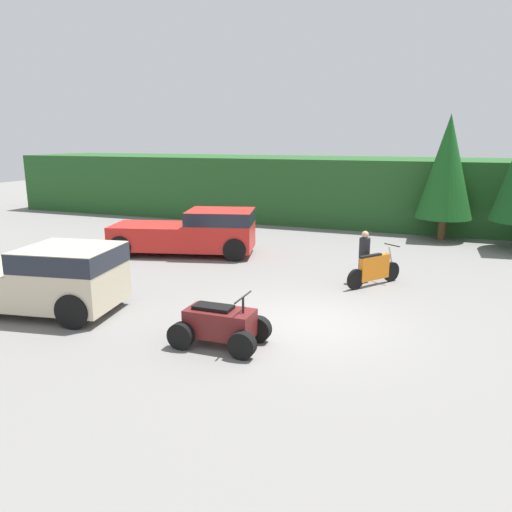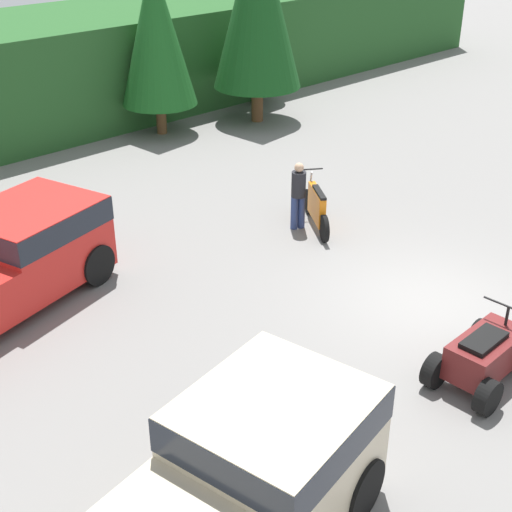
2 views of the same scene
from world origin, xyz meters
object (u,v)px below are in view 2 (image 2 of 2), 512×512
object	(u,v)px
dirt_bike	(317,208)
quad_atv	(485,356)
rider_person	(298,193)
pickup_truck_second	(230,497)

from	to	relation	value
dirt_bike	quad_atv	bearing A→B (deg)	-167.88
rider_person	dirt_bike	bearing A→B (deg)	-101.63
pickup_truck_second	rider_person	size ratio (longest dim) A/B	3.24
pickup_truck_second	quad_atv	bearing A→B (deg)	-13.09
dirt_bike	rider_person	distance (m)	0.60
pickup_truck_second	rider_person	world-z (taller)	pickup_truck_second
dirt_bike	quad_atv	size ratio (longest dim) A/B	0.92
quad_atv	rider_person	size ratio (longest dim) A/B	1.23
quad_atv	pickup_truck_second	bearing A→B (deg)	176.00
pickup_truck_second	quad_atv	distance (m)	5.35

